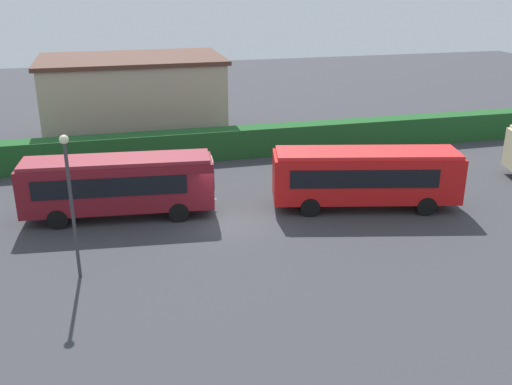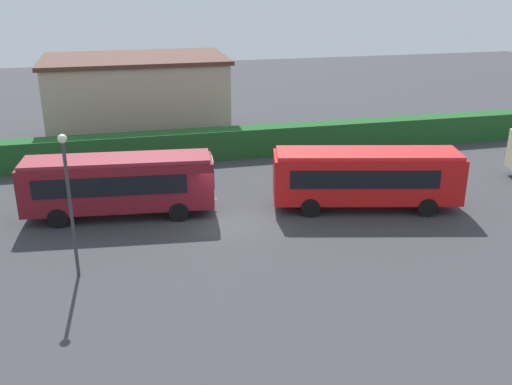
{
  "view_description": "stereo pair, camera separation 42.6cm",
  "coord_description": "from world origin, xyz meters",
  "px_view_note": "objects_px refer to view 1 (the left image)",
  "views": [
    {
      "loc": [
        -5.32,
        -26.39,
        11.75
      ],
      "look_at": [
        1.58,
        0.37,
        1.3
      ],
      "focal_mm": 40.91,
      "sensor_mm": 36.0,
      "label": 1
    },
    {
      "loc": [
        -4.91,
        -26.49,
        11.75
      ],
      "look_at": [
        1.58,
        0.37,
        1.3
      ],
      "focal_mm": 40.91,
      "sensor_mm": 36.0,
      "label": 2
    }
  ],
  "objects_px": {
    "bus_maroon": "(118,184)",
    "bus_red": "(366,175)",
    "lamppost": "(70,192)",
    "person_center": "(401,174)"
  },
  "relations": [
    {
      "from": "bus_maroon",
      "to": "bus_red",
      "type": "relative_size",
      "value": 0.97
    },
    {
      "from": "bus_maroon",
      "to": "lamppost",
      "type": "distance_m",
      "value": 6.56
    },
    {
      "from": "lamppost",
      "to": "bus_maroon",
      "type": "bearing_deg",
      "value": 72.45
    },
    {
      "from": "bus_maroon",
      "to": "bus_red",
      "type": "distance_m",
      "value": 12.75
    },
    {
      "from": "bus_maroon",
      "to": "bus_red",
      "type": "bearing_deg",
      "value": -2.98
    },
    {
      "from": "person_center",
      "to": "lamppost",
      "type": "relative_size",
      "value": 0.3
    },
    {
      "from": "bus_red",
      "to": "person_center",
      "type": "xyz_separation_m",
      "value": [
        3.08,
        1.87,
        -0.84
      ]
    },
    {
      "from": "bus_red",
      "to": "person_center",
      "type": "height_order",
      "value": "bus_red"
    },
    {
      "from": "bus_red",
      "to": "lamppost",
      "type": "height_order",
      "value": "lamppost"
    },
    {
      "from": "person_center",
      "to": "bus_red",
      "type": "bearing_deg",
      "value": 107.44
    }
  ]
}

